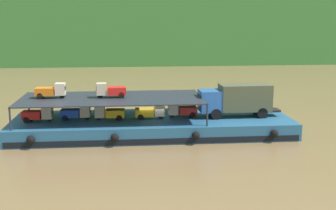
% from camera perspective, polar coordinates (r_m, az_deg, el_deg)
% --- Properties ---
extents(ground_plane, '(400.00, 400.00, 0.00)m').
position_cam_1_polar(ground_plane, '(42.69, -2.00, -3.59)').
color(ground_plane, brown).
extents(cargo_barge, '(26.11, 8.96, 1.50)m').
position_cam_1_polar(cargo_barge, '(42.48, -2.00, -2.63)').
color(cargo_barge, '#23567A').
rests_on(cargo_barge, ground).
extents(covered_lorry, '(7.89, 2.41, 3.10)m').
position_cam_1_polar(covered_lorry, '(42.99, 8.79, 0.75)').
color(covered_lorry, '#285BA3').
rests_on(covered_lorry, cargo_barge).
extents(cargo_rack, '(16.91, 7.60, 2.00)m').
position_cam_1_polar(cargo_rack, '(41.88, -7.23, 0.85)').
color(cargo_rack, '#232833').
rests_on(cargo_rack, cargo_barge).
extents(mini_truck_lower_stern, '(2.78, 1.27, 1.38)m').
position_cam_1_polar(mini_truck_lower_stern, '(42.37, -16.28, -1.12)').
color(mini_truck_lower_stern, red).
rests_on(mini_truck_lower_stern, cargo_barge).
extents(mini_truck_lower_aft, '(2.79, 1.29, 1.38)m').
position_cam_1_polar(mini_truck_lower_aft, '(42.28, -11.65, -0.92)').
color(mini_truck_lower_aft, '#1E47B7').
rests_on(mini_truck_lower_aft, cargo_barge).
extents(mini_truck_lower_mid, '(2.78, 1.28, 1.38)m').
position_cam_1_polar(mini_truck_lower_mid, '(41.66, -7.54, -0.96)').
color(mini_truck_lower_mid, gold).
rests_on(mini_truck_lower_mid, cargo_barge).
extents(mini_truck_lower_fore, '(2.75, 1.22, 1.38)m').
position_cam_1_polar(mini_truck_lower_fore, '(41.79, -2.26, -0.83)').
color(mini_truck_lower_fore, gold).
rests_on(mini_truck_lower_fore, cargo_barge).
extents(mini_truck_lower_bow, '(2.75, 1.21, 1.38)m').
position_cam_1_polar(mini_truck_lower_bow, '(42.52, 1.79, -0.62)').
color(mini_truck_lower_bow, red).
rests_on(mini_truck_lower_bow, cargo_barge).
extents(mini_truck_upper_stern, '(2.75, 1.21, 1.38)m').
position_cam_1_polar(mini_truck_upper_stern, '(42.66, -14.72, 1.79)').
color(mini_truck_upper_stern, orange).
rests_on(mini_truck_upper_stern, cargo_rack).
extents(mini_truck_upper_mid, '(2.79, 1.28, 1.38)m').
position_cam_1_polar(mini_truck_upper_mid, '(41.85, -7.35, 1.89)').
color(mini_truck_upper_mid, red).
rests_on(mini_truck_upper_mid, cargo_rack).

